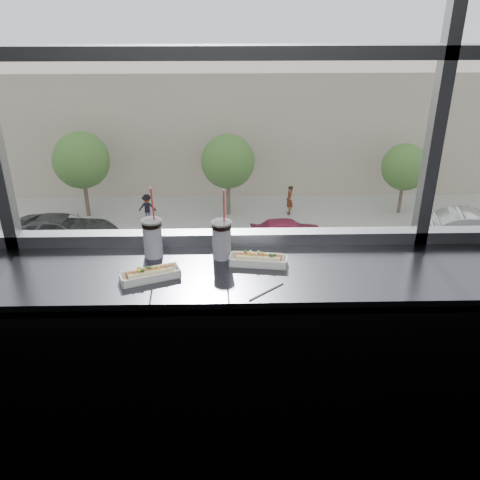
{
  "coord_description": "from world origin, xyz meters",
  "views": [
    {
      "loc": [
        0.05,
        -0.87,
        2.29
      ],
      "look_at": [
        0.1,
        1.23,
        1.25
      ],
      "focal_mm": 40.0,
      "sensor_mm": 36.0,
      "label": 1
    }
  ],
  "objects_px": {
    "soda_cup_right": "(222,238)",
    "wrapper": "(144,277)",
    "loose_straw": "(267,291)",
    "pedestrian_a": "(147,205)",
    "soda_cup_left": "(152,236)",
    "tree_right": "(405,167)",
    "car_near_c": "(268,306)",
    "car_near_b": "(18,311)",
    "car_far_a": "(63,226)",
    "tree_center": "(228,162)",
    "tree_left": "(81,160)",
    "car_near_d": "(400,304)",
    "pedestrian_c": "(289,198)",
    "car_far_b": "(287,227)",
    "hotdog_tray_left": "(150,274)",
    "car_far_c": "(474,222)",
    "hotdog_tray_right": "(258,259)"
  },
  "relations": [
    {
      "from": "soda_cup_right",
      "to": "wrapper",
      "type": "height_order",
      "value": "soda_cup_right"
    },
    {
      "from": "loose_straw",
      "to": "pedestrian_a",
      "type": "distance_m",
      "value": 30.23
    },
    {
      "from": "soda_cup_left",
      "to": "tree_right",
      "type": "bearing_deg",
      "value": 68.7
    },
    {
      "from": "loose_straw",
      "to": "wrapper",
      "type": "height_order",
      "value": "wrapper"
    },
    {
      "from": "soda_cup_left",
      "to": "loose_straw",
      "type": "xyz_separation_m",
      "value": [
        0.51,
        -0.33,
        -0.1
      ]
    },
    {
      "from": "soda_cup_right",
      "to": "car_near_c",
      "type": "xyz_separation_m",
      "value": [
        1.61,
        16.15,
        -11.08
      ]
    },
    {
      "from": "wrapper",
      "to": "car_near_b",
      "type": "bearing_deg",
      "value": 116.76
    },
    {
      "from": "loose_straw",
      "to": "pedestrian_a",
      "type": "bearing_deg",
      "value": 58.49
    },
    {
      "from": "wrapper",
      "to": "car_far_a",
      "type": "distance_m",
      "value": 28.04
    },
    {
      "from": "tree_center",
      "to": "loose_straw",
      "type": "bearing_deg",
      "value": -89.69
    },
    {
      "from": "car_near_b",
      "to": "tree_left",
      "type": "distance_m",
      "value": 12.25
    },
    {
      "from": "tree_center",
      "to": "soda_cup_left",
      "type": "bearing_deg",
      "value": -90.72
    },
    {
      "from": "car_near_d",
      "to": "pedestrian_c",
      "type": "distance_m",
      "value": 12.37
    },
    {
      "from": "car_near_c",
      "to": "tree_right",
      "type": "bearing_deg",
      "value": -30.36
    },
    {
      "from": "wrapper",
      "to": "car_near_d",
      "type": "xyz_separation_m",
      "value": [
        7.4,
        16.35,
        -10.94
      ]
    },
    {
      "from": "tree_center",
      "to": "pedestrian_c",
      "type": "bearing_deg",
      "value": -1.16
    },
    {
      "from": "soda_cup_right",
      "to": "car_near_c",
      "type": "distance_m",
      "value": 19.65
    },
    {
      "from": "tree_right",
      "to": "wrapper",
      "type": "bearing_deg",
      "value": -111.18
    },
    {
      "from": "wrapper",
      "to": "tree_left",
      "type": "xyz_separation_m",
      "value": [
        -8.23,
        28.35,
        -8.55
      ]
    },
    {
      "from": "car_far_b",
      "to": "hotdog_tray_left",
      "type": "bearing_deg",
      "value": 168.47
    },
    {
      "from": "soda_cup_right",
      "to": "pedestrian_a",
      "type": "xyz_separation_m",
      "value": [
        -4.82,
        27.36,
        -11.17
      ]
    },
    {
      "from": "car_far_b",
      "to": "pedestrian_a",
      "type": "xyz_separation_m",
      "value": [
        -8.04,
        3.21,
        0.05
      ]
    },
    {
      "from": "car_near_c",
      "to": "pedestrian_c",
      "type": "relative_size",
      "value": 2.91
    },
    {
      "from": "tree_left",
      "to": "car_near_b",
      "type": "bearing_deg",
      "value": -90.05
    },
    {
      "from": "car_far_c",
      "to": "tree_left",
      "type": "distance_m",
      "value": 22.58
    },
    {
      "from": "tree_left",
      "to": "car_far_c",
      "type": "bearing_deg",
      "value": -10.26
    },
    {
      "from": "soda_cup_left",
      "to": "car_near_b",
      "type": "bearing_deg",
      "value": 117.12
    },
    {
      "from": "soda_cup_left",
      "to": "soda_cup_right",
      "type": "xyz_separation_m",
      "value": [
        0.32,
        -0.02,
        -0.0
      ]
    },
    {
      "from": "car_near_d",
      "to": "loose_straw",
      "type": "bearing_deg",
      "value": 164.48
    },
    {
      "from": "car_near_d",
      "to": "car_near_c",
      "type": "distance_m",
      "value": 5.45
    },
    {
      "from": "car_near_d",
      "to": "tree_left",
      "type": "xyz_separation_m",
      "value": [
        -15.64,
        12.0,
        2.39
      ]
    },
    {
      "from": "car_near_d",
      "to": "pedestrian_a",
      "type": "xyz_separation_m",
      "value": [
        -11.88,
        11.21,
        -0.14
      ]
    },
    {
      "from": "soda_cup_left",
      "to": "tree_right",
      "type": "xyz_separation_m",
      "value": [
        10.97,
        28.13,
        -9.22
      ]
    },
    {
      "from": "hotdog_tray_left",
      "to": "pedestrian_c",
      "type": "xyz_separation_m",
      "value": [
        4.08,
        28.27,
        -10.99
      ]
    },
    {
      "from": "wrapper",
      "to": "car_far_a",
      "type": "xyz_separation_m",
      "value": [
        -8.56,
        24.35,
        -10.96
      ]
    },
    {
      "from": "pedestrian_a",
      "to": "loose_straw",
      "type": "bearing_deg",
      "value": 100.25
    },
    {
      "from": "soda_cup_left",
      "to": "pedestrian_c",
      "type": "height_order",
      "value": "soda_cup_left"
    },
    {
      "from": "hotdog_tray_left",
      "to": "tree_center",
      "type": "distance_m",
      "value": 29.66
    },
    {
      "from": "loose_straw",
      "to": "soda_cup_left",
      "type": "bearing_deg",
      "value": 105.08
    },
    {
      "from": "car_far_c",
      "to": "hotdog_tray_left",
      "type": "bearing_deg",
      "value": 154.94
    },
    {
      "from": "soda_cup_left",
      "to": "tree_left",
      "type": "relative_size",
      "value": 0.07
    },
    {
      "from": "soda_cup_left",
      "to": "car_far_c",
      "type": "distance_m",
      "value": 29.92
    },
    {
      "from": "tree_center",
      "to": "car_far_a",
      "type": "bearing_deg",
      "value": -155.88
    },
    {
      "from": "car_far_a",
      "to": "tree_left",
      "type": "xyz_separation_m",
      "value": [
        0.33,
        4.0,
        2.42
      ]
    },
    {
      "from": "soda_cup_right",
      "to": "car_near_d",
      "type": "xyz_separation_m",
      "value": [
        7.06,
        16.15,
        -11.03
      ]
    },
    {
      "from": "hotdog_tray_left",
      "to": "car_near_c",
      "type": "xyz_separation_m",
      "value": [
        1.92,
        16.35,
        -11.01
      ]
    },
    {
      "from": "soda_cup_right",
      "to": "car_far_c",
      "type": "relative_size",
      "value": 0.05
    },
    {
      "from": "hotdog_tray_right",
      "to": "tree_center",
      "type": "height_order",
      "value": "hotdog_tray_right"
    },
    {
      "from": "hotdog_tray_left",
      "to": "pedestrian_c",
      "type": "distance_m",
      "value": 30.61
    },
    {
      "from": "soda_cup_left",
      "to": "soda_cup_right",
      "type": "height_order",
      "value": "soda_cup_left"
    }
  ]
}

